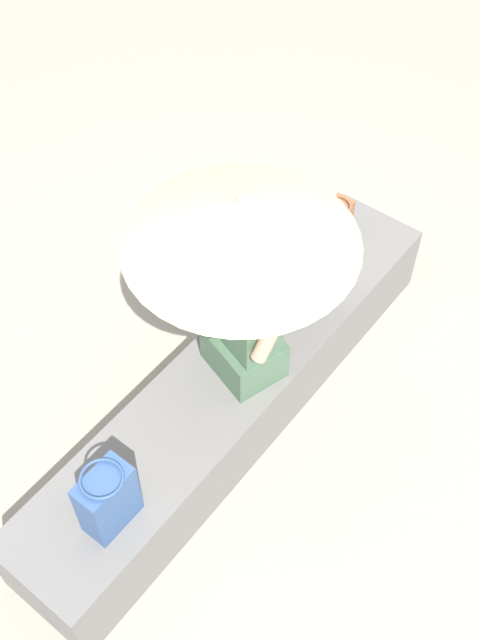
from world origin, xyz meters
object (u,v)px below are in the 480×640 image
object	(u,v)px
parasol	(241,223)
shoulder_bag_spare	(108,499)
person_seated	(244,314)
handbag_black	(334,226)
tote_bag_canvas	(306,277)

from	to	relation	value
parasol	shoulder_bag_spare	distance (m)	1.22
shoulder_bag_spare	person_seated	bearing A→B (deg)	-177.19
person_seated	parasol	bearing A→B (deg)	-109.80
person_seated	handbag_black	bearing A→B (deg)	-172.75
handbag_black	shoulder_bag_spare	xyz separation A→B (m)	(1.89, 0.17, 0.03)
handbag_black	tote_bag_canvas	xyz separation A→B (m)	(0.41, 0.11, 0.02)
parasol	tote_bag_canvas	world-z (taller)	parasol
person_seated	shoulder_bag_spare	xyz separation A→B (m)	(0.95, 0.05, -0.21)
parasol	handbag_black	xyz separation A→B (m)	(-0.92, -0.09, -0.78)
person_seated	shoulder_bag_spare	distance (m)	0.98
handbag_black	shoulder_bag_spare	bearing A→B (deg)	5.01
parasol	tote_bag_canvas	bearing A→B (deg)	178.44
person_seated	parasol	xyz separation A→B (m)	(-0.01, -0.03, 0.53)
parasol	handbag_black	world-z (taller)	parasol
handbag_black	parasol	bearing A→B (deg)	5.70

